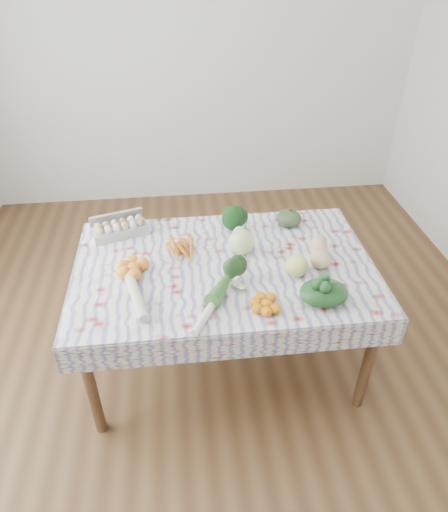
{
  "coord_description": "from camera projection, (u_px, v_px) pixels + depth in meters",
  "views": [
    {
      "loc": [
        -0.23,
        -2.01,
        2.29
      ],
      "look_at": [
        0.0,
        0.0,
        0.82
      ],
      "focal_mm": 32.0,
      "sensor_mm": 36.0,
      "label": 1
    }
  ],
  "objects": [
    {
      "name": "mandarin_cluster",
      "position": [
        266.0,
        303.0,
        2.23
      ],
      "size": [
        0.2,
        0.2,
        0.06
      ],
      "primitive_type": "cube",
      "rotation": [
        0.0,
        0.0,
        0.07
      ],
      "color": "orange",
      "rests_on": "tablecloth"
    },
    {
      "name": "butternut_squash",
      "position": [
        320.0,
        251.0,
        2.54
      ],
      "size": [
        0.17,
        0.27,
        0.11
      ],
      "primitive_type": "ellipsoid",
      "rotation": [
        0.0,
        0.0,
        -0.26
      ],
      "color": "#D8B77B",
      "rests_on": "tablecloth"
    },
    {
      "name": "wall_back",
      "position": [
        195.0,
        51.0,
        3.97
      ],
      "size": [
        4.0,
        0.04,
        2.8
      ],
      "primitive_type": "cube",
      "color": "silver",
      "rests_on": "ground"
    },
    {
      "name": "grapefruit",
      "position": [
        297.0,
        266.0,
        2.42
      ],
      "size": [
        0.14,
        0.14,
        0.12
      ],
      "primitive_type": "sphere",
      "rotation": [
        0.0,
        0.0,
        0.13
      ],
      "color": "#EAE270",
      "rests_on": "tablecloth"
    },
    {
      "name": "tablecloth",
      "position": [
        224.0,
        265.0,
        2.54
      ],
      "size": [
        1.66,
        1.06,
        0.01
      ],
      "primitive_type": "cube",
      "color": "silver",
      "rests_on": "dining_table"
    },
    {
      "name": "spinach_bag",
      "position": [
        324.0,
        293.0,
        2.26
      ],
      "size": [
        0.28,
        0.24,
        0.11
      ],
      "primitive_type": "ellipsoid",
      "rotation": [
        0.0,
        0.0,
        -0.2
      ],
      "color": "#133415",
      "rests_on": "tablecloth"
    },
    {
      "name": "carrot_bunch",
      "position": [
        183.0,
        251.0,
        2.6
      ],
      "size": [
        0.23,
        0.21,
        0.04
      ],
      "primitive_type": "cube",
      "rotation": [
        0.0,
        0.0,
        0.08
      ],
      "color": "#C56513",
      "rests_on": "tablecloth"
    },
    {
      "name": "dining_table",
      "position": [
        224.0,
        276.0,
        2.58
      ],
      "size": [
        1.6,
        1.0,
        0.75
      ],
      "color": "brown",
      "rests_on": "ground"
    },
    {
      "name": "leek",
      "position": [
        211.0,
        307.0,
        2.22
      ],
      "size": [
        0.22,
        0.36,
        0.04
      ],
      "primitive_type": "cylinder",
      "rotation": [
        1.57,
        0.0,
        -0.5
      ],
      "color": "white",
      "rests_on": "tablecloth"
    },
    {
      "name": "broccoli",
      "position": [
        232.0,
        274.0,
        2.38
      ],
      "size": [
        0.18,
        0.18,
        0.1
      ],
      "primitive_type": "ellipsoid",
      "rotation": [
        0.0,
        0.0,
        0.46
      ],
      "color": "#20461C",
      "rests_on": "tablecloth"
    },
    {
      "name": "orange_cluster",
      "position": [
        134.0,
        268.0,
        2.44
      ],
      "size": [
        0.31,
        0.31,
        0.08
      ],
      "primitive_type": "cube",
      "rotation": [
        0.0,
        0.0,
        -0.41
      ],
      "color": "orange",
      "rests_on": "tablecloth"
    },
    {
      "name": "ground",
      "position": [
        224.0,
        357.0,
        2.98
      ],
      "size": [
        4.5,
        4.5,
        0.0
      ],
      "primitive_type": "plane",
      "color": "#51331B",
      "rests_on": "ground"
    },
    {
      "name": "cabbage",
      "position": [
        242.0,
        242.0,
        2.58
      ],
      "size": [
        0.17,
        0.17,
        0.15
      ],
      "primitive_type": "sphere",
      "rotation": [
        0.0,
        0.0,
        0.19
      ],
      "color": "#C9E297",
      "rests_on": "tablecloth"
    },
    {
      "name": "daikon",
      "position": [
        136.0,
        296.0,
        2.28
      ],
      "size": [
        0.15,
        0.38,
        0.05
      ],
      "primitive_type": "cylinder",
      "rotation": [
        1.57,
        0.0,
        0.26
      ],
      "color": "beige",
      "rests_on": "tablecloth"
    },
    {
      "name": "kabocha_squash",
      "position": [
        289.0,
        218.0,
        2.84
      ],
      "size": [
        0.19,
        0.19,
        0.1
      ],
      "primitive_type": "ellipsoid",
      "rotation": [
        0.0,
        0.0,
        0.29
      ],
      "color": "#374B28",
      "rests_on": "tablecloth"
    },
    {
      "name": "egg_carton",
      "position": [
        120.0,
        229.0,
        2.74
      ],
      "size": [
        0.35,
        0.22,
        0.09
      ],
      "primitive_type": "cube",
      "rotation": [
        0.0,
        0.0,
        0.3
      ],
      "color": "#ACACA7",
      "rests_on": "tablecloth"
    },
    {
      "name": "kale_bunch",
      "position": [
        237.0,
        222.0,
        2.75
      ],
      "size": [
        0.19,
        0.17,
        0.15
      ],
      "primitive_type": "ellipsoid",
      "rotation": [
        0.0,
        0.0,
        0.1
      ],
      "color": "#133E14",
      "rests_on": "tablecloth"
    }
  ]
}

